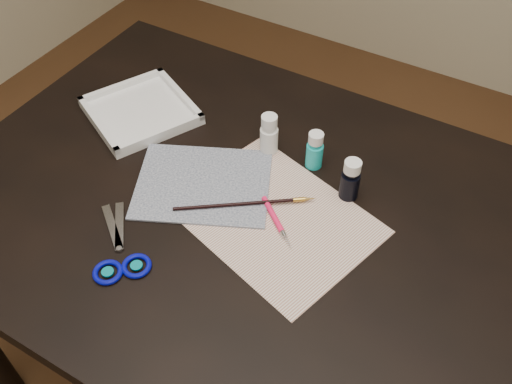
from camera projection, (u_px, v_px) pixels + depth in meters
The scene contains 11 objects.
ground at pixel (256, 377), 1.70m from camera, with size 3.50×3.50×0.02m, color #422614.
table at pixel (256, 308), 1.41m from camera, with size 1.30×0.90×0.75m, color black.
paper at pixel (274, 217), 1.12m from camera, with size 0.38×0.29×0.00m, color silver.
canvas at pixel (203, 184), 1.18m from camera, with size 0.27×0.22×0.00m, color #111E3D.
paint_bottle_white at pixel (269, 134), 1.22m from camera, with size 0.04×0.04×0.10m, color white.
paint_bottle_cyan at pixel (315, 150), 1.19m from camera, with size 0.04×0.04×0.09m, color #19B5BA.
paint_bottle_navy at pixel (350, 179), 1.13m from camera, with size 0.04×0.04×0.09m, color black.
paintbrush at pixel (245, 204), 1.14m from camera, with size 0.29×0.01×0.01m, color black, non-canonical shape.
craft_knife at pixel (277, 223), 1.11m from camera, with size 0.14×0.01×0.01m, color #FF1955, non-canonical shape.
scissors at pixel (114, 242), 1.08m from camera, with size 0.21×0.11×0.01m, color silver, non-canonical shape.
palette_tray at pixel (141, 110), 1.33m from camera, with size 0.22×0.22×0.03m, color white.
Camera 1 is at (0.38, -0.65, 1.61)m, focal length 40.00 mm.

